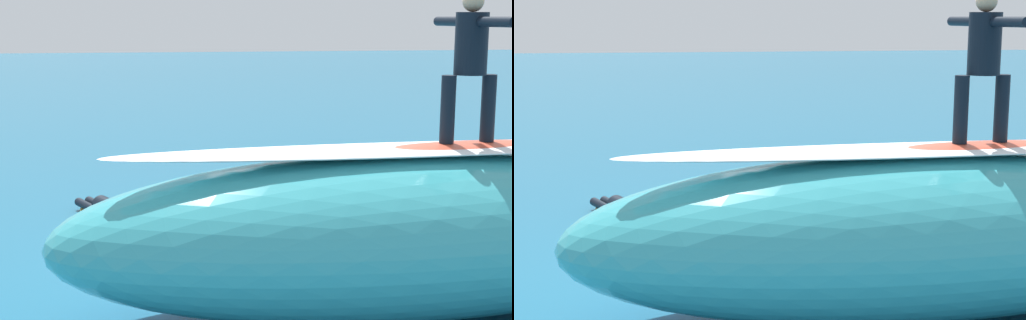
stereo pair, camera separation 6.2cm
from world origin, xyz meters
TOP-DOWN VIEW (x-y plane):
  - ground_plane at (0.00, 0.00)m, footprint 120.00×120.00m
  - wave_crest at (-0.78, 2.10)m, footprint 7.47×2.54m
  - wave_foam_lip at (-0.78, 2.10)m, footprint 6.33×0.93m
  - surfboard_riding at (-1.42, 2.09)m, footprint 2.07×0.75m
  - surfer_riding at (-1.42, 2.09)m, footprint 0.62×1.48m
  - surfboard_paddling at (2.35, -2.11)m, footprint 1.40×2.29m
  - surfer_paddling at (2.41, -2.23)m, footprint 0.94×1.68m
  - foam_patch_near at (1.48, -0.44)m, footprint 0.85×0.94m
  - foam_patch_mid at (1.50, -2.08)m, footprint 0.69×0.63m

SIDE VIEW (x-z plane):
  - ground_plane at x=0.00m, z-range 0.00..0.00m
  - surfboard_paddling at x=2.35m, z-range 0.00..0.06m
  - foam_patch_mid at x=1.50m, z-range 0.00..0.09m
  - foam_patch_near at x=1.48m, z-range 0.00..0.12m
  - surfer_paddling at x=2.41m, z-range 0.04..0.36m
  - wave_crest at x=-0.78m, z-range 0.00..1.73m
  - wave_foam_lip at x=-0.78m, z-range 1.73..1.81m
  - surfboard_riding at x=-1.42m, z-range 1.73..1.83m
  - surfer_riding at x=-1.42m, z-range 1.95..3.51m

